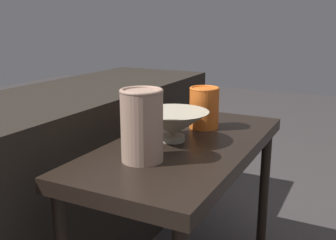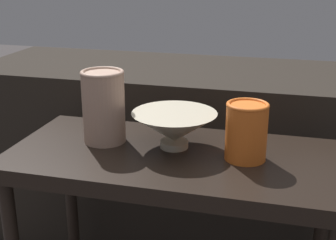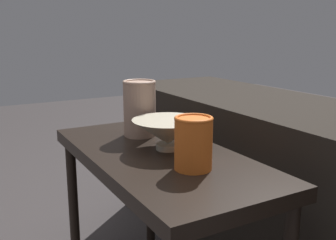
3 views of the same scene
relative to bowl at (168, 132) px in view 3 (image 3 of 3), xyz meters
name	(u,v)px [view 3 (image 3 of 3)]	position (x,y,z in m)	size (l,w,h in m)	color
table	(159,173)	(0.01, -0.04, -0.12)	(0.82, 0.39, 0.54)	black
couch_backdrop	(281,189)	(0.01, 0.48, -0.28)	(1.64, 0.50, 0.64)	black
bowl	(168,132)	(0.00, 0.00, 0.00)	(0.21, 0.21, 0.09)	#B2A88E
vase_textured_left	(140,108)	(-0.19, 0.00, 0.04)	(0.11, 0.11, 0.19)	tan
vase_colorful_right	(193,142)	(0.18, -0.03, 0.02)	(0.10, 0.10, 0.14)	orange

